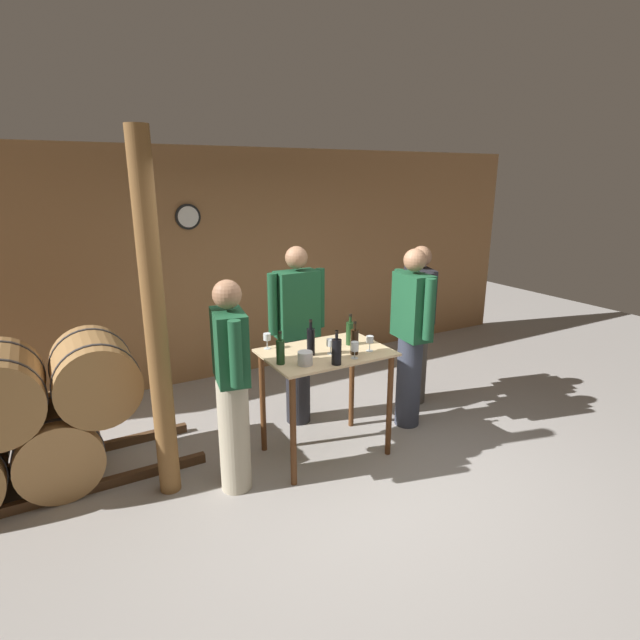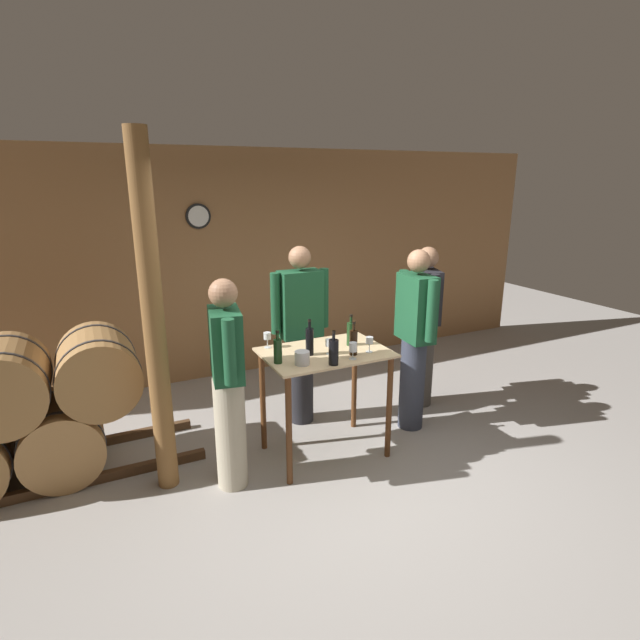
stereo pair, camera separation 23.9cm
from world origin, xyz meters
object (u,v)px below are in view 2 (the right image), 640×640
Objects in this scene: wine_bottle_right at (353,342)px; person_host at (424,324)px; wine_glass_near_left at (267,337)px; wine_glass_near_center at (330,343)px; person_visitor_with_scarf at (228,382)px; wine_bottle_far_left at (278,350)px; wine_bottle_center at (334,352)px; wine_glass_far_side at (369,341)px; wooden_post at (154,322)px; person_visitor_near_door at (301,332)px; wine_glass_near_right at (353,348)px; ice_bucket at (302,358)px; person_visitor_bearded at (415,337)px; wine_bottle_left at (310,341)px; wine_bottle_far_right at (351,333)px.

person_host is at bearing 27.23° from wine_bottle_right.
wine_glass_near_left is 1.07× the size of wine_glass_near_center.
wine_bottle_right is at bearing -3.30° from person_visitor_with_scarf.
wine_bottle_right is (0.63, -0.09, 0.01)m from wine_bottle_far_left.
wine_bottle_far_left is 0.98× the size of wine_bottle_center.
wine_glass_far_side is 1.21m from person_visitor_with_scarf.
wooden_post is 21.12× the size of wine_glass_near_center.
wine_bottle_right is 0.16× the size of person_visitor_near_door.
wine_bottle_far_left is 1.92× the size of wine_glass_near_right.
wine_glass_far_side is (1.67, -0.29, -0.30)m from wooden_post.
person_visitor_bearded is (1.27, 0.26, -0.08)m from ice_bucket.
wine_glass_near_center is at bearing -171.96° from person_visitor_bearded.
wine_bottle_left is (0.30, 0.06, 0.02)m from wine_bottle_far_left.
person_visitor_near_door is at bearing 72.37° from wine_bottle_left.
person_visitor_with_scarf is at bearing -171.87° from wine_bottle_far_right.
person_visitor_near_door is (1.40, 0.53, -0.42)m from wooden_post.
wine_bottle_left is 2.23× the size of wine_glass_near_left.
wine_glass_near_left is at bearing 137.36° from wine_glass_near_center.
ice_bucket is 1.30m from person_visitor_bearded.
wine_bottle_center is at bearing -109.72° from wine_glass_near_center.
person_visitor_near_door is (-0.26, 0.83, -0.12)m from wine_glass_far_side.
wine_bottle_far_right is 0.62m from ice_bucket.
wine_glass_near_left is at bearing 11.25° from wooden_post.
wine_bottle_far_right is at bearing -160.32° from person_host.
ice_bucket is 0.07× the size of person_visitor_near_door.
wine_bottle_center is 0.17× the size of person_visitor_with_scarf.
wine_bottle_left is 1.60m from person_host.
wine_bottle_left is 0.24m from ice_bucket.
wine_bottle_far_right is at bearing 10.15° from wine_bottle_far_left.
person_host reaches higher than wine_glass_near_center.
wine_bottle_left is 0.41m from wine_glass_near_left.
wine_bottle_center is at bearing -160.76° from person_visitor_bearded.
wooden_post is 1.36m from wine_bottle_center.
wine_glass_far_side is at bearing -10.01° from wooden_post.
wine_glass_near_center is at bearing 148.64° from wine_bottle_right.
person_visitor_with_scarf is (-0.72, -0.10, -0.19)m from wine_bottle_left.
wine_bottle_left is 0.17m from wine_glass_near_center.
wine_glass_near_center is at bearing -42.64° from wine_glass_near_left.
wine_bottle_far_right is at bearing -20.48° from wine_glass_near_left.
person_host is at bearing 43.36° from person_visitor_bearded.
wine_bottle_right is 2.09× the size of wine_glass_near_left.
person_visitor_near_door is at bearing 97.74° from wine_bottle_right.
wine_bottle_far_right reaches higher than wine_glass_far_side.
wine_bottle_far_right is (0.73, 0.13, 0.00)m from wine_bottle_far_left.
wine_glass_near_left reaches higher than wine_glass_near_center.
wine_bottle_right is 0.75m from wine_glass_near_left.
wooden_post is at bearing 169.99° from wine_glass_far_side.
ice_bucket is 0.60m from person_visitor_with_scarf.
wine_bottle_left reaches higher than wine_glass_near_center.
person_visitor_with_scarf reaches higher than ice_bucket.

